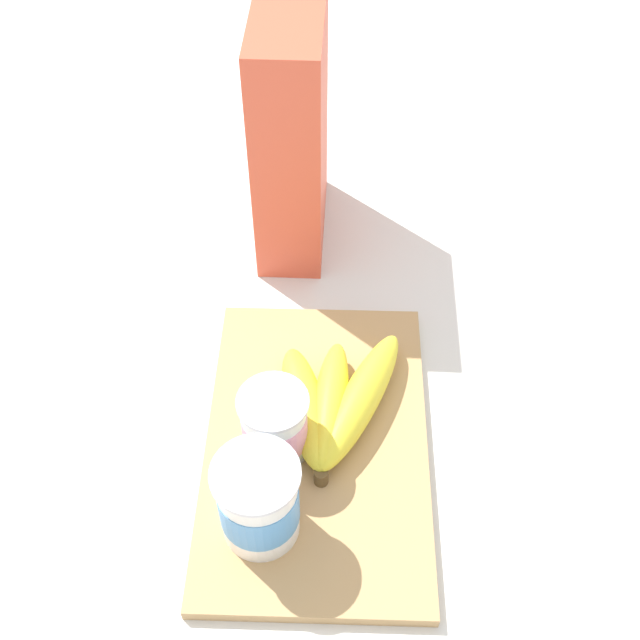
{
  "coord_description": "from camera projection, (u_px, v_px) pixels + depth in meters",
  "views": [
    {
      "loc": [
        -0.41,
        -0.02,
        0.67
      ],
      "look_at": [
        0.12,
        0.0,
        0.06
      ],
      "focal_mm": 43.31,
      "sensor_mm": 36.0,
      "label": 1
    }
  ],
  "objects": [
    {
      "name": "cereal_box",
      "position": [
        291.0,
        132.0,
        0.89
      ],
      "size": [
        0.19,
        0.08,
        0.29
      ],
      "primitive_type": "cube",
      "rotation": [
        0.0,
        0.0,
        -0.02
      ],
      "color": "#D85138",
      "rests_on": "ground_plane"
    },
    {
      "name": "yogurt_cup_front",
      "position": [
        259.0,
        501.0,
        0.67
      ],
      "size": [
        0.08,
        0.08,
        0.1
      ],
      "color": "white",
      "rests_on": "cutting_board"
    },
    {
      "name": "ground_plane",
      "position": [
        317.0,
        448.0,
        0.78
      ],
      "size": [
        2.4,
        2.4,
        0.0
      ],
      "primitive_type": "plane",
      "color": "silver"
    },
    {
      "name": "yogurt_cup_back",
      "position": [
        275.0,
        426.0,
        0.73
      ],
      "size": [
        0.07,
        0.07,
        0.08
      ],
      "color": "white",
      "rests_on": "cutting_board"
    },
    {
      "name": "cutting_board",
      "position": [
        317.0,
        444.0,
        0.77
      ],
      "size": [
        0.35,
        0.22,
        0.01
      ],
      "primitive_type": "cube",
      "color": "tan",
      "rests_on": "ground_plane"
    },
    {
      "name": "banana_bunch",
      "position": [
        334.0,
        403.0,
        0.78
      ],
      "size": [
        0.18,
        0.15,
        0.04
      ],
      "color": "yellow",
      "rests_on": "cutting_board"
    }
  ]
}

